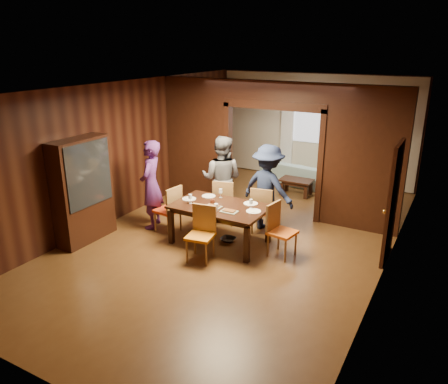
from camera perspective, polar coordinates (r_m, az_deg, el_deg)
The scene contains 32 objects.
floor at distance 8.66m, azimuth 1.84°, elevation -5.93°, with size 9.00×9.00×0.00m, color #543317.
ceiling at distance 7.90m, azimuth 2.07°, elevation 13.54°, with size 5.50×9.00×0.02m, color silver.
room_walls at distance 9.81m, azimuth 7.03°, elevation 6.22°, with size 5.52×9.01×2.90m.
person_purple at distance 8.96m, azimuth -9.50°, elevation 0.94°, with size 0.67×0.44×1.82m, color #4E2265.
person_grey at distance 9.20m, azimuth -0.31°, elevation 1.72°, with size 0.89×0.70×1.84m, color #5B5C63.
person_navy at distance 8.78m, azimuth 5.74°, elevation 0.53°, with size 1.14×0.66×1.77m, color #1A2341.
sofa at distance 11.95m, azimuth 9.78°, elevation 2.39°, with size 2.02×0.79×0.59m, color #95BCC3.
serving_bowl at distance 8.18m, azimuth 0.55°, elevation -1.42°, with size 0.29×0.29×0.07m, color black.
dining_table at distance 8.29m, azimuth -0.53°, elevation -4.22°, with size 1.76×1.09×0.76m, color black.
coffee_table at distance 11.13m, azimuth 9.40°, elevation 0.66°, with size 0.80×0.50×0.40m, color black.
chair_left at distance 8.83m, azimuth -7.40°, elevation -2.18°, with size 0.44×0.44×0.97m, color red, non-canonical shape.
chair_right at distance 7.82m, azimuth 7.64°, elevation -5.05°, with size 0.44×0.44×0.97m, color orange, non-canonical shape.
chair_far_l at distance 9.17m, azimuth 0.17°, elevation -1.20°, with size 0.44×0.44×0.97m, color #C54A12, non-canonical shape.
chair_far_r at distance 8.76m, azimuth 5.18°, elevation -2.25°, with size 0.44×0.44×0.97m, color #DE4714, non-canonical shape.
chair_near at distance 7.62m, azimuth -3.12°, elevation -5.57°, with size 0.44×0.44×0.97m, color orange, non-canonical shape.
hutch at distance 8.63m, azimuth -17.96°, elevation 0.17°, with size 0.40×1.20×2.00m, color black.
door_right at distance 7.98m, azimuth 21.15°, elevation -1.34°, with size 0.06×0.90×2.10m, color black.
window_far at distance 12.14m, azimuth 11.74°, elevation 9.35°, with size 1.20×0.03×1.30m, color silver.
curtain_left at distance 12.43m, azimuth 8.23°, elevation 7.65°, with size 0.35×0.06×2.40m, color white.
curtain_right at distance 11.99m, azimuth 14.96°, elevation 6.79°, with size 0.35×0.06×2.40m, color white.
plate_left at distance 8.50m, azimuth -4.58°, elevation -0.89°, with size 0.27×0.27×0.01m, color silver.
plate_far_l at distance 8.63m, azimuth -2.01°, elevation -0.53°, with size 0.27×0.27×0.01m, color silver.
plate_far_r at distance 8.25m, azimuth 3.50°, elevation -1.51°, with size 0.27×0.27×0.01m, color white.
plate_right at distance 7.88m, azimuth 3.88°, elevation -2.52°, with size 0.27×0.27×0.01m, color white.
plate_near at distance 7.87m, azimuth -1.99°, elevation -2.50°, with size 0.27×0.27×0.01m, color silver.
platter_a at distance 8.06m, azimuth -1.41°, elevation -1.89°, with size 0.30×0.20×0.04m, color gray.
platter_b at distance 7.84m, azimuth 0.68°, elevation -2.50°, with size 0.30×0.20×0.04m, color gray.
wineglass_left at distance 8.25m, azimuth -4.43°, elevation -0.90°, with size 0.08×0.08×0.18m, color white, non-canonical shape.
wineglass_far at distance 8.53m, azimuth -0.45°, elevation -0.16°, with size 0.08×0.08×0.18m, color silver, non-canonical shape.
wineglass_right at distance 7.98m, azimuth 3.54°, elevation -1.57°, with size 0.08×0.08×0.18m, color silver, non-canonical shape.
tumbler at distance 7.86m, azimuth -1.03°, elevation -2.03°, with size 0.07×0.07×0.14m, color white.
condiment_jar at distance 8.19m, azimuth -1.52°, elevation -1.25°, with size 0.08×0.08×0.11m, color #532213, non-canonical shape.
Camera 1 is at (3.58, -7.00, 3.64)m, focal length 35.00 mm.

